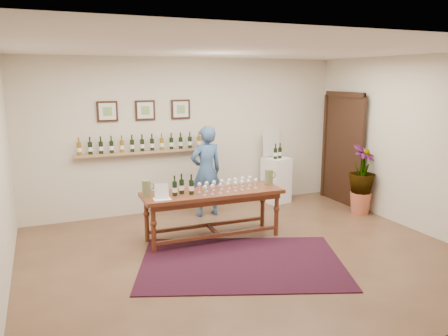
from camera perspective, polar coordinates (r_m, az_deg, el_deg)
name	(u,v)px	position (r m, az deg, el deg)	size (l,w,h in m)	color
ground	(246,255)	(6.24, 2.91, -11.34)	(6.00, 6.00, 0.00)	#513723
room_shell	(304,148)	(8.51, 10.41, 2.59)	(6.00, 6.00, 6.00)	beige
rug	(242,262)	(6.00, 2.31, -12.22)	(2.68, 1.79, 0.01)	#430C0C
tasting_table	(213,198)	(6.65, -1.50, -3.96)	(2.16, 0.73, 0.76)	#4A2012
table_glasses	(228,185)	(6.65, 0.56, -2.24)	(1.16, 0.27, 0.16)	silver
table_bottles	(182,184)	(6.43, -5.47, -2.08)	(0.29, 0.17, 0.31)	black
pitcher_left	(146,188)	(6.41, -10.10, -2.61)	(0.15, 0.15, 0.23)	#606841
pitcher_right	(269,177)	(7.05, 5.88, -1.16)	(0.15, 0.15, 0.24)	#606841
menu_card	(162,191)	(6.23, -8.15, -3.05)	(0.24, 0.17, 0.22)	silver
display_pedestal	(276,180)	(8.74, 6.82, -1.56)	(0.45, 0.45, 0.89)	white
pedestal_bottles	(278,150)	(8.55, 7.03, 2.31)	(0.32, 0.09, 0.32)	black
info_sign	(271,143)	(8.69, 6.17, 3.30)	(0.42, 0.02, 0.57)	silver
potted_plant	(362,180)	(8.25, 17.54, -1.48)	(0.78, 0.78, 1.09)	#B2583B
person	(206,171)	(7.74, -2.35, -0.44)	(0.59, 0.39, 1.62)	#365680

